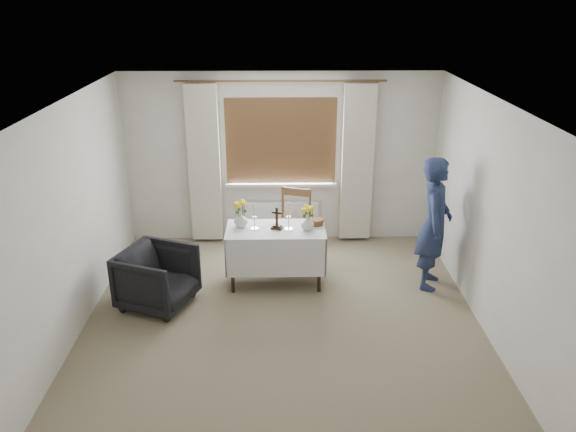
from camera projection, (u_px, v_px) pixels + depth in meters
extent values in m
plane|color=gray|center=(283.00, 330.00, 6.29)|extent=(5.00, 5.00, 0.00)
cube|color=white|center=(276.00, 256.00, 7.15)|extent=(1.24, 0.64, 0.76)
imported|color=black|center=(157.00, 278.00, 6.66)|extent=(1.02, 1.00, 0.72)
imported|color=navy|center=(434.00, 224.00, 6.94)|extent=(0.58, 0.72, 1.70)
cube|color=white|center=(281.00, 221.00, 8.42)|extent=(1.10, 0.10, 0.60)
imported|color=silver|center=(241.00, 220.00, 7.04)|extent=(0.20, 0.20, 0.19)
imported|color=silver|center=(307.00, 223.00, 6.94)|extent=(0.22, 0.22, 0.18)
cylinder|color=brown|center=(316.00, 221.00, 7.13)|extent=(0.22, 0.22, 0.08)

